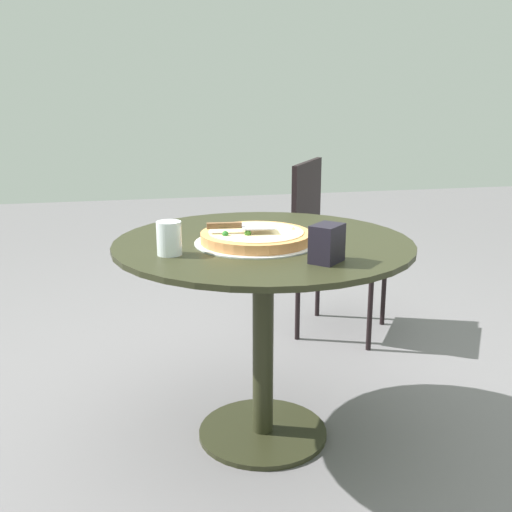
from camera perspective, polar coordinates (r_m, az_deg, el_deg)
The scene contains 7 objects.
ground_plane at distance 2.31m, azimuth 0.62°, elevation -15.98°, with size 10.00×10.00×0.00m, color slate.
patio_table at distance 2.08m, azimuth 0.67°, elevation -2.96°, with size 0.98×0.98×0.71m.
pizza_on_tray at distance 2.00m, azimuth -0.01°, elevation 1.71°, with size 0.40×0.40×0.05m.
pizza_server at distance 1.97m, azimuth -1.49°, elevation 2.76°, with size 0.21×0.09×0.02m.
drinking_cup at distance 1.87m, azimuth -7.96°, elevation 1.63°, with size 0.07×0.07×0.10m, color white.
napkin_dispenser at distance 1.78m, azimuth 6.51°, elevation 1.15°, with size 0.10×0.07×0.11m, color black.
patio_chair_far at distance 3.07m, azimuth 6.77°, elevation 2.18°, with size 0.57×0.57×0.85m.
Camera 1 is at (0.43, 1.93, 1.19)m, focal length 43.68 mm.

